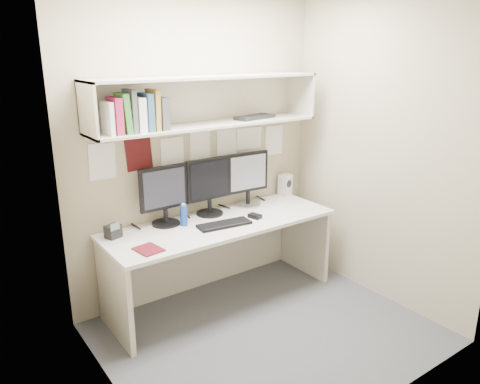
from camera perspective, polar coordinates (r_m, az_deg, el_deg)
floor at (r=3.82m, az=3.38°, el=-16.76°), size 2.40×2.00×0.01m
wall_back at (r=4.08m, az=-5.17°, el=5.33°), size 2.40×0.02×2.60m
wall_front at (r=2.62m, az=17.74°, el=-2.08°), size 2.40×0.02×2.60m
wall_left at (r=2.71m, az=-16.26°, el=-1.30°), size 0.02×2.00×2.60m
wall_right at (r=4.13m, az=16.82°, el=4.80°), size 0.02×2.00×2.60m
desk at (r=4.10m, az=-2.30°, el=-8.38°), size 2.00×0.70×0.73m
overhead_hutch at (r=3.90m, az=-4.27°, el=11.05°), size 2.00×0.38×0.40m
pinned_papers at (r=4.09m, az=-5.11°, el=4.63°), size 1.92×0.01×0.48m
monitor_left at (r=3.86m, az=-9.24°, el=-0.16°), size 0.42×0.23×0.49m
monitor_center at (r=4.06m, az=-3.84°, el=0.93°), size 0.43×0.24×0.50m
monitor_right at (r=4.28m, az=0.91°, el=1.82°), size 0.43×0.24×0.50m
keyboard at (r=3.86m, az=-1.93°, el=-3.96°), size 0.46×0.21×0.02m
mouse at (r=4.03m, az=1.83°, el=-2.95°), size 0.10×0.13×0.03m
speaker at (r=4.66m, az=5.54°, el=0.92°), size 0.13×0.13×0.21m
blue_bottle at (r=3.86m, az=-6.87°, el=-2.81°), size 0.06×0.06×0.19m
maroon_notebook at (r=3.47m, az=-11.09°, el=-6.89°), size 0.19×0.22×0.01m
desk_phone at (r=3.73m, az=-15.20°, el=-4.63°), size 0.13×0.13×0.13m
book_stack at (r=3.53m, az=-12.53°, el=9.33°), size 0.46×0.19×0.31m
hutch_tray at (r=4.15m, az=1.82°, el=9.13°), size 0.41×0.22×0.03m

